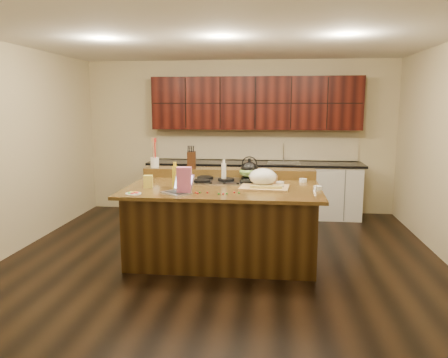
# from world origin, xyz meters

# --- Properties ---
(room) EXTENTS (5.52, 5.02, 2.72)m
(room) POSITION_xyz_m (0.00, 0.00, 1.35)
(room) COLOR black
(room) RESTS_ON ground
(island) EXTENTS (2.40, 1.60, 0.92)m
(island) POSITION_xyz_m (0.00, 0.00, 0.46)
(island) COLOR black
(island) RESTS_ON ground
(back_ledge) EXTENTS (2.40, 0.30, 0.12)m
(back_ledge) POSITION_xyz_m (0.00, 0.70, 0.98)
(back_ledge) COLOR black
(back_ledge) RESTS_ON island
(cooktop) EXTENTS (0.92, 0.52, 0.05)m
(cooktop) POSITION_xyz_m (0.00, 0.30, 0.94)
(cooktop) COLOR gray
(cooktop) RESTS_ON island
(back_counter) EXTENTS (3.70, 0.66, 2.40)m
(back_counter) POSITION_xyz_m (0.30, 2.23, 0.98)
(back_counter) COLOR silver
(back_counter) RESTS_ON ground
(kettle) EXTENTS (0.30, 0.30, 0.21)m
(kettle) POSITION_xyz_m (0.30, 0.43, 1.07)
(kettle) COLOR black
(kettle) RESTS_ON cooktop
(green_bowl) EXTENTS (0.29, 0.29, 0.15)m
(green_bowl) POSITION_xyz_m (0.30, 0.43, 1.04)
(green_bowl) COLOR olive
(green_bowl) RESTS_ON cooktop
(laptop) EXTENTS (0.41, 0.41, 0.23)m
(laptop) POSITION_xyz_m (-0.45, -0.50, 0.98)
(laptop) COLOR #B7B7BC
(laptop) RESTS_ON island
(oil_bottle) EXTENTS (0.08, 0.08, 0.27)m
(oil_bottle) POSITION_xyz_m (-0.57, -0.21, 1.06)
(oil_bottle) COLOR yellow
(oil_bottle) RESTS_ON island
(vinegar_bottle) EXTENTS (0.07, 0.07, 0.25)m
(vinegar_bottle) POSITION_xyz_m (-0.03, 0.29, 1.04)
(vinegar_bottle) COLOR silver
(vinegar_bottle) RESTS_ON island
(wooden_tray) EXTENTS (0.61, 0.49, 0.24)m
(wooden_tray) POSITION_xyz_m (0.50, -0.05, 1.02)
(wooden_tray) COLOR tan
(wooden_tray) RESTS_ON island
(ramekin_a) EXTENTS (0.12, 0.12, 0.04)m
(ramekin_a) POSITION_xyz_m (1.15, -0.11, 0.94)
(ramekin_a) COLOR white
(ramekin_a) RESTS_ON island
(ramekin_b) EXTENTS (0.12, 0.12, 0.04)m
(ramekin_b) POSITION_xyz_m (0.71, 0.12, 0.94)
(ramekin_b) COLOR white
(ramekin_b) RESTS_ON island
(ramekin_c) EXTENTS (0.11, 0.11, 0.04)m
(ramekin_c) POSITION_xyz_m (1.01, 0.40, 0.94)
(ramekin_c) COLOR white
(ramekin_c) RESTS_ON island
(strainer_bowl) EXTENTS (0.31, 0.31, 0.09)m
(strainer_bowl) POSITION_xyz_m (0.56, 0.30, 0.97)
(strainer_bowl) COLOR #996B3F
(strainer_bowl) RESTS_ON island
(kitchen_timer) EXTENTS (0.10, 0.10, 0.07)m
(kitchen_timer) POSITION_xyz_m (1.12, -0.18, 0.96)
(kitchen_timer) COLOR silver
(kitchen_timer) RESTS_ON island
(pink_bag) EXTENTS (0.17, 0.10, 0.31)m
(pink_bag) POSITION_xyz_m (-0.39, -0.53, 1.07)
(pink_bag) COLOR pink
(pink_bag) RESTS_ON island
(candy_plate) EXTENTS (0.24, 0.24, 0.01)m
(candy_plate) POSITION_xyz_m (-0.97, -0.61, 0.93)
(candy_plate) COLOR white
(candy_plate) RESTS_ON island
(package_box) EXTENTS (0.12, 0.09, 0.15)m
(package_box) POSITION_xyz_m (-0.91, -0.21, 1.00)
(package_box) COLOR #E1D44F
(package_box) RESTS_ON island
(utensil_crock) EXTENTS (0.13, 0.13, 0.14)m
(utensil_crock) POSITION_xyz_m (-1.07, 0.70, 1.11)
(utensil_crock) COLOR white
(utensil_crock) RESTS_ON back_ledge
(knife_block) EXTENTS (0.14, 0.20, 0.23)m
(knife_block) POSITION_xyz_m (-0.54, 0.70, 1.16)
(knife_block) COLOR black
(knife_block) RESTS_ON back_ledge
(gumdrop_0) EXTENTS (0.02, 0.02, 0.02)m
(gumdrop_0) POSITION_xyz_m (0.05, -0.53, 0.93)
(gumdrop_0) COLOR red
(gumdrop_0) RESTS_ON island
(gumdrop_1) EXTENTS (0.02, 0.02, 0.02)m
(gumdrop_1) POSITION_xyz_m (0.01, -0.54, 0.93)
(gumdrop_1) COLOR #198C26
(gumdrop_1) RESTS_ON island
(gumdrop_2) EXTENTS (0.02, 0.02, 0.02)m
(gumdrop_2) POSITION_xyz_m (-0.27, -0.50, 0.93)
(gumdrop_2) COLOR red
(gumdrop_2) RESTS_ON island
(gumdrop_3) EXTENTS (0.02, 0.02, 0.02)m
(gumdrop_3) POSITION_xyz_m (0.09, -0.51, 0.93)
(gumdrop_3) COLOR #198C26
(gumdrop_3) RESTS_ON island
(gumdrop_4) EXTENTS (0.02, 0.02, 0.02)m
(gumdrop_4) POSITION_xyz_m (-0.24, -0.54, 0.93)
(gumdrop_4) COLOR red
(gumdrop_4) RESTS_ON island
(gumdrop_5) EXTENTS (0.02, 0.02, 0.02)m
(gumdrop_5) POSITION_xyz_m (0.23, -0.46, 0.93)
(gumdrop_5) COLOR #198C26
(gumdrop_5) RESTS_ON island
(gumdrop_6) EXTENTS (0.02, 0.02, 0.02)m
(gumdrop_6) POSITION_xyz_m (0.17, -0.43, 0.93)
(gumdrop_6) COLOR red
(gumdrop_6) RESTS_ON island
(gumdrop_7) EXTENTS (0.02, 0.02, 0.02)m
(gumdrop_7) POSITION_xyz_m (-0.22, -0.48, 0.93)
(gumdrop_7) COLOR #198C26
(gumdrop_7) RESTS_ON island
(gumdrop_8) EXTENTS (0.02, 0.02, 0.02)m
(gumdrop_8) POSITION_xyz_m (-0.14, -0.48, 0.93)
(gumdrop_8) COLOR red
(gumdrop_8) RESTS_ON island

